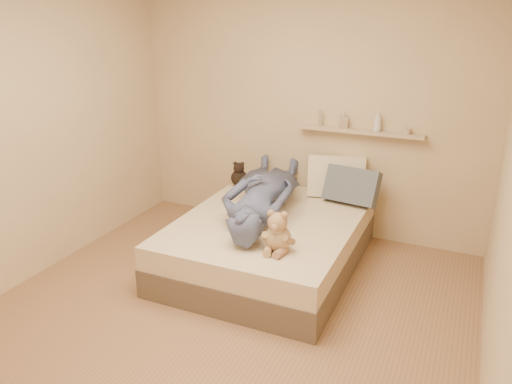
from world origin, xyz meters
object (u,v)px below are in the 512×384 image
at_px(person, 262,192).
at_px(wall_shelf, 360,131).
at_px(bed, 269,242).
at_px(game_console, 248,227).
at_px(dark_plush, 239,175).
at_px(teddy_bear, 277,234).
at_px(pillow_grey, 352,186).
at_px(pillow_cream, 336,176).

height_order(person, wall_shelf, wall_shelf).
relative_size(bed, game_console, 10.25).
bearing_deg(game_console, wall_shelf, 71.14).
relative_size(game_console, dark_plush, 0.70).
bearing_deg(wall_shelf, person, -129.99).
xyz_separation_m(person, wall_shelf, (0.67, 0.80, 0.45)).
relative_size(teddy_bear, pillow_grey, 0.68).
bearing_deg(person, dark_plush, -60.22).
bearing_deg(pillow_cream, dark_plush, -172.42).
distance_m(teddy_bear, pillow_cream, 1.38).
bearing_deg(wall_shelf, teddy_bear, -99.96).
height_order(bed, pillow_cream, pillow_cream).
distance_m(bed, teddy_bear, 0.72).
xyz_separation_m(game_console, pillow_grey, (0.51, 1.24, 0.01)).
distance_m(pillow_grey, wall_shelf, 0.53).
height_order(pillow_cream, person, pillow_cream).
height_order(teddy_bear, dark_plush, teddy_bear).
height_order(teddy_bear, wall_shelf, wall_shelf).
height_order(pillow_grey, person, person).
xyz_separation_m(bed, pillow_grey, (0.56, 0.69, 0.40)).
distance_m(bed, game_console, 0.67).
relative_size(teddy_bear, dark_plush, 1.27).
bearing_deg(pillow_cream, teddy_bear, -93.04).
bearing_deg(dark_plush, game_console, -61.39).
bearing_deg(game_console, pillow_cream, 77.07).
xyz_separation_m(pillow_grey, wall_shelf, (-0.01, 0.22, 0.48)).
bearing_deg(dark_plush, person, -48.63).
height_order(game_console, teddy_bear, teddy_bear).
distance_m(game_console, pillow_grey, 1.34).
xyz_separation_m(bed, person, (-0.12, 0.11, 0.42)).
xyz_separation_m(teddy_bear, wall_shelf, (0.25, 1.45, 0.51)).
relative_size(game_console, teddy_bear, 0.55).
distance_m(teddy_bear, person, 0.78).
distance_m(game_console, pillow_cream, 1.42).
height_order(pillow_grey, wall_shelf, wall_shelf).
relative_size(dark_plush, pillow_cream, 0.48).
xyz_separation_m(dark_plush, pillow_cream, (1.00, 0.13, 0.09)).
relative_size(game_console, pillow_grey, 0.37).
relative_size(pillow_cream, pillow_grey, 1.10).
height_order(game_console, pillow_cream, pillow_cream).
xyz_separation_m(pillow_cream, wall_shelf, (0.18, 0.08, 0.45)).
xyz_separation_m(teddy_bear, dark_plush, (-0.93, 1.24, -0.02)).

